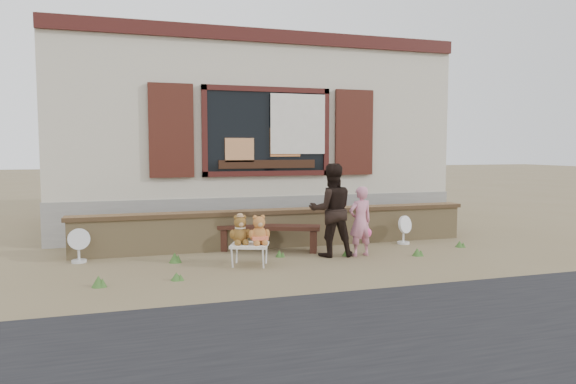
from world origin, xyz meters
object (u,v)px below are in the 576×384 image
object	(u,v)px
bench	(269,232)
adult	(331,210)
teddy_bear_left	(240,229)
teddy_bear_right	(259,229)
folding_chair	(250,246)
child	(360,221)

from	to	relation	value
bench	adult	distance (m)	1.17
teddy_bear_left	adult	size ratio (longest dim) A/B	0.29
adult	teddy_bear_right	bearing A→B (deg)	22.49
folding_chair	teddy_bear_left	size ratio (longest dim) A/B	1.53
bench	folding_chair	size ratio (longest dim) A/B	2.58
teddy_bear_right	child	xyz separation A→B (m)	(1.73, 0.21, 0.02)
bench	teddy_bear_right	distance (m)	1.13
teddy_bear_left	adult	xyz separation A→B (m)	(1.54, 0.24, 0.20)
folding_chair	teddy_bear_left	world-z (taller)	teddy_bear_left
folding_chair	teddy_bear_right	bearing A→B (deg)	-0.00
teddy_bear_left	teddy_bear_right	distance (m)	0.28
teddy_bear_left	child	size ratio (longest dim) A/B	0.39
teddy_bear_left	bench	bearing A→B (deg)	74.40
bench	teddy_bear_left	distance (m)	1.18
teddy_bear_left	child	xyz separation A→B (m)	(1.99, 0.11, 0.02)
teddy_bear_right	adult	distance (m)	1.34
child	teddy_bear_left	bearing A→B (deg)	-4.29
child	adult	bearing A→B (deg)	-23.36
folding_chair	teddy_bear_right	distance (m)	0.29
folding_chair	child	size ratio (longest dim) A/B	0.59
teddy_bear_right	adult	size ratio (longest dim) A/B	0.29
bench	teddy_bear_right	size ratio (longest dim) A/B	3.93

